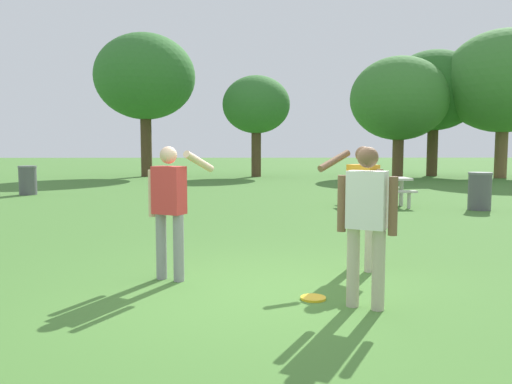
% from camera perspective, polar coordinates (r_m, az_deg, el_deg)
% --- Properties ---
extents(ground_plane, '(120.00, 120.00, 0.00)m').
position_cam_1_polar(ground_plane, '(5.88, 0.04, -11.17)').
color(ground_plane, '#447530').
extents(person_thrower, '(0.55, 0.37, 1.64)m').
position_cam_1_polar(person_thrower, '(5.31, 12.11, -2.65)').
color(person_thrower, '#B7AD93').
rests_on(person_thrower, ground).
extents(person_catcher, '(0.81, 0.58, 1.64)m').
position_cam_1_polar(person_catcher, '(6.38, -9.48, -1.12)').
color(person_catcher, gray).
rests_on(person_catcher, ground).
extents(person_bystander, '(0.84, 0.49, 1.64)m').
position_cam_1_polar(person_bystander, '(6.91, 11.60, -0.66)').
color(person_bystander, '#B7AD93').
rests_on(person_bystander, ground).
extents(frisbee, '(0.27, 0.27, 0.03)m').
position_cam_1_polar(frisbee, '(5.71, 6.33, -11.55)').
color(frisbee, yellow).
rests_on(frisbee, ground).
extents(picnic_table_near, '(1.78, 1.51, 0.77)m').
position_cam_1_polar(picnic_table_near, '(14.32, 13.25, 0.72)').
color(picnic_table_near, beige).
rests_on(picnic_table_near, ground).
extents(trash_can_beside_table, '(0.59, 0.59, 0.96)m').
position_cam_1_polar(trash_can_beside_table, '(14.32, 23.45, 0.10)').
color(trash_can_beside_table, '#515156').
rests_on(trash_can_beside_table, ground).
extents(trash_can_further_along, '(0.59, 0.59, 0.96)m').
position_cam_1_polar(trash_can_further_along, '(18.72, -23.87, 1.20)').
color(trash_can_further_along, '#515156').
rests_on(trash_can_further_along, ground).
extents(tree_tall_left, '(5.15, 5.15, 7.33)m').
position_cam_1_polar(tree_tall_left, '(27.77, -12.15, 12.27)').
color(tree_tall_left, '#4C3823').
rests_on(tree_tall_left, ground).
extents(tree_broad_center, '(3.47, 3.47, 5.18)m').
position_cam_1_polar(tree_broad_center, '(26.87, 0.02, 9.53)').
color(tree_broad_center, '#4C3823').
rests_on(tree_broad_center, ground).
extents(tree_far_right, '(4.94, 4.94, 6.09)m').
position_cam_1_polar(tree_far_right, '(27.50, 15.53, 9.87)').
color(tree_far_right, brown).
rests_on(tree_far_right, ground).
extents(tree_slender_mid, '(4.91, 4.91, 6.58)m').
position_cam_1_polar(tree_slender_mid, '(29.13, 19.05, 10.49)').
color(tree_slender_mid, '#4C3823').
rests_on(tree_slender_mid, ground).
extents(tree_back_left, '(5.90, 5.90, 7.27)m').
position_cam_1_polar(tree_back_left, '(28.64, 25.69, 10.92)').
color(tree_back_left, brown).
rests_on(tree_back_left, ground).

